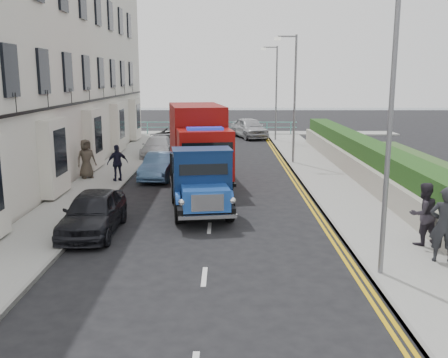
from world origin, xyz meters
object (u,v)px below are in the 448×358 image
at_px(pedestrian_east_near, 444,225).
at_px(parked_car_front, 93,212).
at_px(lamp_mid, 293,92).
at_px(red_lorry, 198,141).
at_px(lamp_near, 385,113).
at_px(lamp_far, 275,88).
at_px(bedford_lorry, 202,185).

bearing_deg(pedestrian_east_near, parked_car_front, 0.59).
distance_m(lamp_mid, pedestrian_east_near, 15.64).
height_order(lamp_mid, red_lorry, lamp_mid).
xyz_separation_m(lamp_near, lamp_mid, (0.00, 16.00, 0.00)).
relative_size(lamp_near, lamp_mid, 1.00).
bearing_deg(lamp_near, red_lorry, 113.11).
bearing_deg(red_lorry, lamp_mid, 33.08).
relative_size(lamp_far, bedford_lorry, 1.35).
bearing_deg(parked_car_front, red_lorry, 70.37).
xyz_separation_m(lamp_near, red_lorry, (-4.92, 11.54, -2.13)).
bearing_deg(lamp_far, red_lorry, -108.80).
height_order(lamp_mid, bedford_lorry, lamp_mid).
xyz_separation_m(parked_car_front, pedestrian_east_near, (9.70, -2.75, 0.43)).
distance_m(bedford_lorry, pedestrian_east_near, 7.98).
bearing_deg(lamp_near, parked_car_front, 155.79).
height_order(red_lorry, pedestrian_east_near, red_lorry).
bearing_deg(lamp_far, pedestrian_east_near, -85.65).
relative_size(red_lorry, parked_car_front, 1.77).
relative_size(lamp_mid, bedford_lorry, 1.35).
distance_m(lamp_near, bedford_lorry, 7.67).
bearing_deg(lamp_far, lamp_near, -90.00).
distance_m(lamp_near, parked_car_front, 9.15).
xyz_separation_m(red_lorry, parked_car_front, (-2.85, -8.04, -1.20)).
xyz_separation_m(lamp_mid, red_lorry, (-4.92, -4.46, -2.13)).
relative_size(red_lorry, pedestrian_east_near, 3.53).
distance_m(lamp_near, red_lorry, 12.73).
xyz_separation_m(lamp_far, pedestrian_east_near, (1.92, -25.25, -2.89)).
bearing_deg(parked_car_front, pedestrian_east_near, -15.92).
bearing_deg(lamp_near, bedford_lorry, 129.23).
relative_size(lamp_mid, pedestrian_east_near, 3.55).
height_order(lamp_far, pedestrian_east_near, lamp_far).
xyz_separation_m(lamp_near, lamp_far, (0.00, 26.00, 0.00)).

